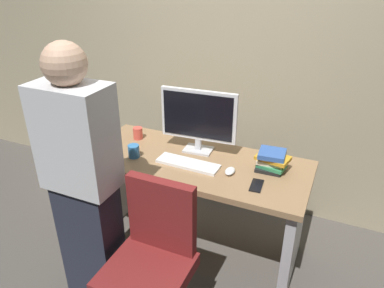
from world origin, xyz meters
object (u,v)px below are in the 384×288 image
Objects in this scene: keyboard at (188,164)px; cup_by_monitor at (138,133)px; person_at_desk at (84,186)px; office_chair at (152,271)px; book_stack at (271,160)px; desk at (195,187)px; mouse at (230,171)px; cup_near_keyboard at (134,151)px; cell_phone at (257,185)px; monitor at (198,118)px.

keyboard is 4.73× the size of cup_by_monitor.
person_at_desk is 18.02× the size of cup_by_monitor.
office_chair is 4.12× the size of book_stack.
desk is 0.74m from office_chair.
cup_near_keyboard reaches higher than mouse.
office_chair is 0.79m from cell_phone.
keyboard is at bearing 96.89° from office_chair.
keyboard is 0.40m from cup_near_keyboard.
cup_near_keyboard is (-0.03, 0.56, -0.06)m from person_at_desk.
person_at_desk is 0.84m from cup_by_monitor.
cup_by_monitor is at bearing 177.24° from book_stack.
cup_by_monitor is 0.40× the size of book_stack.
office_chair is 0.61m from person_at_desk.
mouse reaches higher than desk.
keyboard is (-0.02, -0.07, 0.23)m from desk.
office_chair is 0.85m from cup_near_keyboard.
mouse is 0.69× the size of cell_phone.
book_stack reaches higher than cup_by_monitor.
office_chair is at bearing -85.19° from desk.
cup_near_keyboard is 0.39× the size of book_stack.
keyboard is 2.99× the size of cell_phone.
cell_phone is (-0.03, -0.23, -0.07)m from book_stack.
book_stack is at bearing 10.10° from desk.
cup_by_monitor reaches higher than cup_near_keyboard.
person_at_desk is at bearing -118.92° from keyboard.
person_at_desk is 16.39× the size of mouse.
book_stack is at bearing 18.95° from keyboard.
desk is 15.57× the size of mouse.
cup_by_monitor is at bearing -179.87° from monitor.
book_stack is (0.23, 0.15, 0.05)m from mouse.
monitor is 1.26× the size of keyboard.
cell_phone is at bearing 32.94° from person_at_desk.
office_chair is 0.74m from keyboard.
book_stack is (1.04, -0.05, 0.02)m from cup_by_monitor.
mouse is at bearing 43.77° from person_at_desk.
mouse is at bearing -146.31° from book_stack.
cell_phone is at bearing -28.86° from monitor.
book_stack is at bearing 33.69° from mouse.
cup_by_monitor is (-0.54, 0.14, 0.27)m from desk.
cup_near_keyboard is (-0.68, -0.06, 0.03)m from mouse.
monitor reaches higher than cup_by_monitor.
cup_near_keyboard is at bearing -144.71° from monitor.
person_at_desk reaches higher than cell_phone.
mouse is 1.10× the size of cup_by_monitor.
cell_phone is at bearing -0.91° from cup_near_keyboard.
office_chair reaches higher than cup_by_monitor.
mouse reaches higher than keyboard.
person_at_desk reaches higher than office_chair.
cup_near_keyboard is 0.62× the size of cell_phone.
book_stack is (0.88, 0.78, -0.03)m from person_at_desk.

